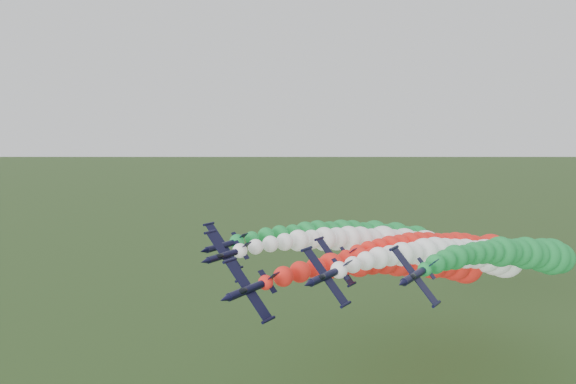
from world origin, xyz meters
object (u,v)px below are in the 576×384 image
Objects in this scene: jet_inner_right at (472,256)px; jet_trail at (458,248)px; jet_lead at (422,264)px; jet_outer_right at (529,255)px; jet_inner_left at (386,243)px; jet_outer_left at (376,237)px.

jet_inner_right reaches higher than jet_trail.
jet_lead is 1.00× the size of jet_outer_right.
jet_outer_right reaches higher than jet_inner_right.
jet_trail is (-7.96, 14.60, -1.74)m from jet_inner_right.
jet_lead is 1.00× the size of jet_inner_left.
jet_inner_left reaches higher than jet_inner_right.
jet_outer_left is 1.00× the size of jet_trail.
jet_lead is 20.55m from jet_inner_left.
jet_inner_left is at bearing -39.83° from jet_outer_left.
jet_outer_right is (34.53, 5.30, 0.37)m from jet_inner_left.
jet_outer_right is (19.49, 19.30, 0.76)m from jet_lead.
jet_inner_right is (7.65, 13.89, 0.03)m from jet_lead.
jet_lead is at bearing -135.28° from jet_outer_right.
jet_trail is (-0.31, 28.48, -1.70)m from jet_lead.
jet_inner_right reaches higher than jet_lead.
jet_outer_left is 39.50m from jet_outer_right.
jet_inner_left is at bearing 137.07° from jet_lead.
jet_outer_left is 22.40m from jet_trail.
jet_outer_left is (-4.95, 4.13, 0.47)m from jet_inner_left.
jet_outer_right reaches higher than jet_inner_left.
jet_inner_left is 1.00× the size of jet_outer_left.
jet_inner_right is (22.69, -0.11, -0.36)m from jet_inner_left.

